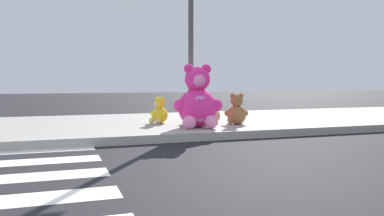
{
  "coord_description": "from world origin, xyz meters",
  "views": [
    {
      "loc": [
        -1.71,
        -3.64,
        1.09
      ],
      "look_at": [
        0.75,
        3.6,
        0.55
      ],
      "focal_mm": 37.86,
      "sensor_mm": 36.0,
      "label": 1
    }
  ],
  "objects_px": {
    "plush_pink_large": "(198,102)",
    "plush_brown": "(237,112)",
    "plush_yellow": "(159,113)",
    "plush_red": "(195,110)",
    "plush_tan": "(213,114)",
    "sign_pole": "(191,43)"
  },
  "relations": [
    {
      "from": "plush_tan",
      "to": "plush_pink_large",
      "type": "bearing_deg",
      "value": -129.94
    },
    {
      "from": "plush_yellow",
      "to": "sign_pole",
      "type": "bearing_deg",
      "value": -33.0
    },
    {
      "from": "plush_yellow",
      "to": "plush_brown",
      "type": "distance_m",
      "value": 1.66
    },
    {
      "from": "plush_yellow",
      "to": "plush_tan",
      "type": "bearing_deg",
      "value": -10.95
    },
    {
      "from": "plush_pink_large",
      "to": "plush_brown",
      "type": "relative_size",
      "value": 1.9
    },
    {
      "from": "sign_pole",
      "to": "plush_yellow",
      "type": "bearing_deg",
      "value": 147.0
    },
    {
      "from": "sign_pole",
      "to": "plush_pink_large",
      "type": "relative_size",
      "value": 2.57
    },
    {
      "from": "sign_pole",
      "to": "plush_tan",
      "type": "xyz_separation_m",
      "value": [
        0.57,
        0.16,
        -1.51
      ]
    },
    {
      "from": "plush_yellow",
      "to": "plush_red",
      "type": "relative_size",
      "value": 0.88
    },
    {
      "from": "plush_pink_large",
      "to": "plush_red",
      "type": "xyz_separation_m",
      "value": [
        0.34,
        1.14,
        -0.24
      ]
    },
    {
      "from": "plush_red",
      "to": "sign_pole",
      "type": "bearing_deg",
      "value": -117.73
    },
    {
      "from": "plush_tan",
      "to": "plush_brown",
      "type": "bearing_deg",
      "value": -55.46
    },
    {
      "from": "plush_yellow",
      "to": "plush_red",
      "type": "bearing_deg",
      "value": 10.74
    },
    {
      "from": "plush_pink_large",
      "to": "plush_tan",
      "type": "bearing_deg",
      "value": 50.06
    },
    {
      "from": "plush_yellow",
      "to": "plush_brown",
      "type": "height_order",
      "value": "plush_brown"
    },
    {
      "from": "plush_brown",
      "to": "plush_red",
      "type": "height_order",
      "value": "plush_brown"
    },
    {
      "from": "sign_pole",
      "to": "plush_red",
      "type": "distance_m",
      "value": 1.57
    },
    {
      "from": "plush_brown",
      "to": "plush_pink_large",
      "type": "bearing_deg",
      "value": -164.76
    },
    {
      "from": "plush_red",
      "to": "plush_pink_large",
      "type": "bearing_deg",
      "value": -106.84
    },
    {
      "from": "plush_pink_large",
      "to": "plush_red",
      "type": "height_order",
      "value": "plush_pink_large"
    },
    {
      "from": "plush_yellow",
      "to": "plush_brown",
      "type": "xyz_separation_m",
      "value": [
        1.5,
        -0.71,
        0.03
      ]
    },
    {
      "from": "sign_pole",
      "to": "plush_red",
      "type": "relative_size",
      "value": 4.9
    }
  ]
}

